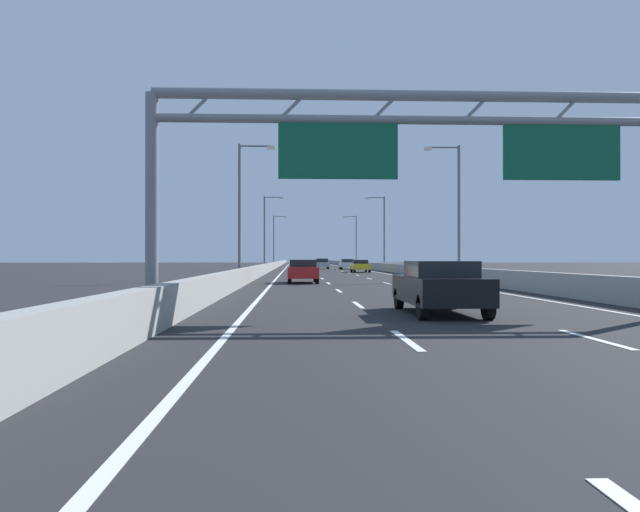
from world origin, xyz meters
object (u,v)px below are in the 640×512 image
at_px(streetlamp_left_far, 266,228).
at_px(silver_car, 322,264).
at_px(streetlamp_left_mid, 243,203).
at_px(yellow_car, 360,266).
at_px(streetlamp_right_distant, 355,238).
at_px(white_car, 347,264).
at_px(streetlamp_right_mid, 456,204).
at_px(sign_gantry, 435,144).
at_px(black_car, 439,286).
at_px(red_car, 303,271).
at_px(streetlamp_left_distant, 275,238).
at_px(streetlamp_right_far, 382,228).

xyz_separation_m(streetlamp_left_far, silver_car, (7.59, 10.12, -4.63)).
distance_m(streetlamp_left_mid, yellow_car, 27.87).
bearing_deg(streetlamp_right_distant, streetlamp_left_mid, -101.40).
xyz_separation_m(silver_car, white_car, (3.35, -2.86, -0.03)).
bearing_deg(yellow_car, streetlamp_right_mid, -80.77).
bearing_deg(white_car, sign_gantry, -92.71).
xyz_separation_m(black_car, red_car, (-3.48, 22.29, -0.01)).
xyz_separation_m(sign_gantry, white_car, (3.34, 70.49, -4.08)).
height_order(streetlamp_right_distant, yellow_car, streetlamp_right_distant).
height_order(streetlamp_left_distant, silver_car, streetlamp_left_distant).
xyz_separation_m(black_car, yellow_car, (3.24, 51.99, -0.05)).
xyz_separation_m(streetlamp_right_far, silver_car, (-7.34, 10.12, -4.63)).
xyz_separation_m(streetlamp_right_far, white_car, (-3.99, 7.26, -4.66)).
xyz_separation_m(streetlamp_left_far, streetlamp_right_far, (14.93, 0.00, 0.00)).
relative_size(sign_gantry, streetlamp_right_distant, 1.70).
distance_m(streetlamp_left_far, streetlamp_right_distant, 39.92).
distance_m(silver_car, white_car, 4.40).
relative_size(black_car, silver_car, 1.09).
bearing_deg(red_car, streetlamp_right_mid, 22.32).
xyz_separation_m(streetlamp_left_mid, streetlamp_right_far, (14.93, 37.02, 0.00)).
relative_size(streetlamp_right_mid, streetlamp_right_distant, 1.00).
relative_size(yellow_car, red_car, 1.03).
distance_m(streetlamp_right_far, yellow_car, 13.31).
bearing_deg(streetlamp_right_mid, streetlamp_left_mid, 180.00).
relative_size(streetlamp_left_distant, white_car, 2.22).
distance_m(streetlamp_right_distant, red_car, 79.36).
relative_size(streetlamp_right_mid, red_car, 2.17).
xyz_separation_m(streetlamp_right_far, yellow_car, (-4.10, -11.77, -4.68)).
bearing_deg(yellow_car, streetlamp_left_distant, 102.52).
distance_m(streetlamp_left_mid, white_car, 45.85).
distance_m(streetlamp_left_mid, streetlamp_right_far, 39.92).
height_order(streetlamp_left_mid, yellow_car, streetlamp_left_mid).
bearing_deg(white_car, streetlamp_right_mid, -84.85).
relative_size(streetlamp_left_far, silver_car, 2.22).
bearing_deg(streetlamp_left_distant, silver_car, -74.25).
distance_m(sign_gantry, black_car, 4.07).
xyz_separation_m(streetlamp_left_distant, silver_car, (7.59, -26.90, -4.63)).
relative_size(streetlamp_right_mid, streetlamp_left_far, 1.00).
xyz_separation_m(streetlamp_left_mid, streetlamp_left_far, (0.00, 37.02, 0.00)).
height_order(streetlamp_left_mid, streetlamp_right_far, same).
bearing_deg(black_car, yellow_car, 86.44).
relative_size(streetlamp_right_mid, streetlamp_left_distant, 1.00).
relative_size(black_car, yellow_car, 1.03).
bearing_deg(silver_car, streetlamp_right_far, -54.03).
bearing_deg(streetlamp_right_far, streetlamp_left_far, 180.00).
bearing_deg(silver_car, streetlamp_right_distant, 74.74).
height_order(silver_car, white_car, silver_car).
bearing_deg(streetlamp_right_mid, streetlamp_left_far, 111.97).
xyz_separation_m(white_car, yellow_car, (-0.11, -19.03, -0.02)).
bearing_deg(black_car, streetlamp_left_mid, 105.86).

